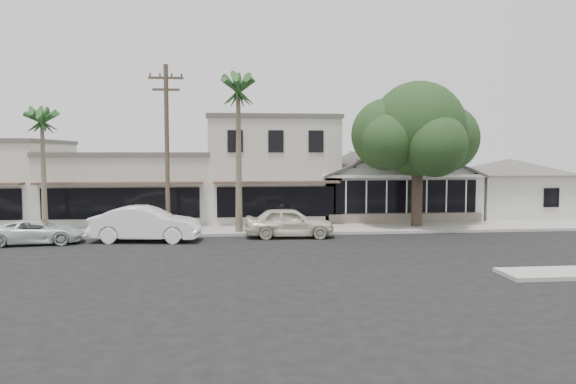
{
  "coord_description": "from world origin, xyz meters",
  "views": [
    {
      "loc": [
        -5.85,
        -24.71,
        4.49
      ],
      "look_at": [
        -2.54,
        6.0,
        2.26
      ],
      "focal_mm": 35.0,
      "sensor_mm": 36.0,
      "label": 1
    }
  ],
  "objects": [
    {
      "name": "car_1",
      "position": [
        -9.93,
        3.71,
        0.88
      ],
      "size": [
        5.53,
        2.5,
        1.76
      ],
      "primitive_type": "imported",
      "rotation": [
        0.0,
        0.0,
        1.45
      ],
      "color": "white",
      "rests_on": "ground"
    },
    {
      "name": "car_0",
      "position": [
        -2.64,
        4.25,
        0.79
      ],
      "size": [
        4.73,
        2.11,
        1.58
      ],
      "primitive_type": "imported",
      "rotation": [
        0.0,
        0.0,
        1.52
      ],
      "color": "beige",
      "rests_on": "ground"
    },
    {
      "name": "ground",
      "position": [
        0.0,
        0.0,
        0.0
      ],
      "size": [
        140.0,
        140.0,
        0.0
      ],
      "primitive_type": "plane",
      "color": "black",
      "rests_on": "ground"
    },
    {
      "name": "corner_shop",
      "position": [
        5.0,
        12.47,
        2.62
      ],
      "size": [
        10.4,
        8.6,
        5.1
      ],
      "color": "beige",
      "rests_on": "ground"
    },
    {
      "name": "utility_pole",
      "position": [
        -9.0,
        5.2,
        4.79
      ],
      "size": [
        1.8,
        0.24,
        9.0
      ],
      "color": "brown",
      "rests_on": "ground"
    },
    {
      "name": "row_building_midnear",
      "position": [
        -12.0,
        13.5,
        2.1
      ],
      "size": [
        10.0,
        10.0,
        4.2
      ],
      "primitive_type": "cube",
      "color": "#BDB7A9",
      "rests_on": "ground"
    },
    {
      "name": "car_2",
      "position": [
        -15.08,
        3.5,
        0.6
      ],
      "size": [
        4.49,
        2.42,
        1.2
      ],
      "primitive_type": "imported",
      "rotation": [
        0.0,
        0.0,
        1.68
      ],
      "color": "silver",
      "rests_on": "ground"
    },
    {
      "name": "sidewalk_north",
      "position": [
        -8.0,
        6.75,
        0.07
      ],
      "size": [
        90.0,
        3.5,
        0.15
      ],
      "primitive_type": "cube",
      "color": "#9E9991",
      "rests_on": "ground"
    },
    {
      "name": "shade_tree",
      "position": [
        5.05,
        7.13,
        5.63
      ],
      "size": [
        7.7,
        6.96,
        8.55
      ],
      "rotation": [
        0.0,
        0.0,
        0.04
      ],
      "color": "#433429",
      "rests_on": "ground"
    },
    {
      "name": "palm_east",
      "position": [
        -5.26,
        5.62,
        7.76
      ],
      "size": [
        3.52,
        3.52,
        9.03
      ],
      "color": "#726651",
      "rests_on": "ground"
    },
    {
      "name": "palm_mid",
      "position": [
        -15.59,
        6.3,
        6.14
      ],
      "size": [
        2.79,
        2.79,
        7.17
      ],
      "color": "#726651",
      "rests_on": "ground"
    },
    {
      "name": "row_building_near",
      "position": [
        -3.0,
        13.5,
        3.25
      ],
      "size": [
        8.0,
        10.0,
        6.5
      ],
      "primitive_type": "cube",
      "color": "silver",
      "rests_on": "ground"
    },
    {
      "name": "side_cottage",
      "position": [
        13.2,
        11.5,
        1.5
      ],
      "size": [
        6.0,
        6.0,
        3.0
      ],
      "primitive_type": "cube",
      "color": "beige",
      "rests_on": "ground"
    }
  ]
}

